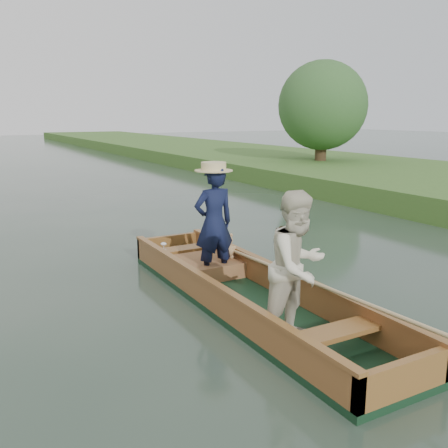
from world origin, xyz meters
TOP-DOWN VIEW (x-y plane):
  - ground at (0.00, 0.00)m, footprint 120.00×120.00m
  - punt at (-0.02, -0.09)m, footprint 1.12×5.08m

SIDE VIEW (x-z plane):
  - ground at x=0.00m, z-range 0.00..0.00m
  - punt at x=-0.02m, z-range -0.32..1.39m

